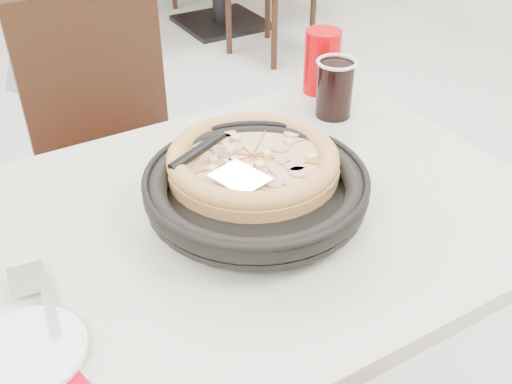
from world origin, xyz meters
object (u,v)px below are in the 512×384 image
chair_far (124,174)px  pizza_pan (256,196)px  pizza (253,165)px  cola_glass (335,90)px  side_plate (27,353)px  red_cup (322,62)px  main_table (229,352)px

chair_far → pizza_pan: (0.05, -0.67, 0.32)m
chair_far → pizza: size_ratio=2.84×
chair_far → cola_glass: 0.68m
chair_far → cola_glass: size_ratio=7.31×
pizza → side_plate: 0.52m
pizza → pizza_pan: bearing=-116.0°
side_plate → red_cup: red_cup is taller
red_cup → main_table: bearing=-143.1°
pizza → side_plate: bearing=-158.1°
pizza → red_cup: size_ratio=2.09×
chair_far → red_cup: 0.66m
chair_far → cola_glass: bearing=136.0°
main_table → chair_far: chair_far is taller
main_table → cola_glass: 0.65m
pizza → cola_glass: 0.37m
pizza_pan → cola_glass: (0.36, 0.25, 0.02)m
pizza → cola_glass: bearing=28.8°
main_table → chair_far: 0.66m
red_cup → side_plate: bearing=-149.9°
side_plate → cola_glass: size_ratio=1.29×
side_plate → pizza: bearing=21.9°
chair_far → side_plate: (-0.40, -0.80, 0.28)m
pizza → red_cup: (0.38, 0.30, 0.02)m
main_table → red_cup: bearing=36.9°
main_table → pizza_pan: bearing=-19.6°
main_table → red_cup: size_ratio=7.50×
cola_glass → main_table: bearing=-151.4°
main_table → chair_far: (0.01, 0.65, 0.10)m
chair_far → main_table: bearing=91.4°
pizza_pan → pizza: 0.08m
chair_far → pizza: (0.08, -0.61, 0.34)m
side_plate → cola_glass: cola_glass is taller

